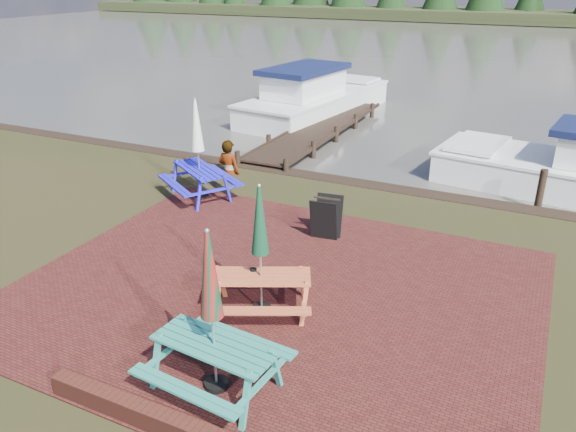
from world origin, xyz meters
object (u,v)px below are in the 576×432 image
Objects in this scene: boat_jetty at (314,100)px; person at (228,141)px; jetty at (318,130)px; picnic_table_blue at (199,164)px; picnic_table_teal at (214,337)px; chalkboard at (326,218)px; picnic_table_red at (261,270)px.

boat_jetty is 4.33× the size of person.
picnic_table_blue is at bearing -92.46° from jetty.
jetty is 5.20m from person.
picnic_table_blue is at bearing -75.43° from boat_jetty.
picnic_table_teal is at bearing -63.27° from boat_jetty.
boat_jetty is (-1.13, 9.89, -0.39)m from picnic_table_blue.
person is (-4.51, 7.79, 0.11)m from picnic_table_teal.
jetty is (0.30, 6.98, -0.76)m from picnic_table_blue.
boat_jetty is at bearing 113.94° from picnic_table_teal.
chalkboard is 4.94m from person.
picnic_table_red is at bearing 130.73° from person.
picnic_table_red reaches higher than jetty.
jetty is at bearing -91.50° from person.
picnic_table_teal is 16.69m from boat_jetty.
picnic_table_teal is at bearing -92.05° from chalkboard.
chalkboard reaches higher than jetty.
picnic_table_teal reaches higher than jetty.
chalkboard is 11.83m from boat_jetty.
picnic_table_red reaches higher than person.
boat_jetty is 8.07m from person.
person is at bearing 139.21° from chalkboard.
person is (0.84, -8.02, 0.47)m from boat_jetty.
person is (-0.30, 1.87, 0.08)m from picnic_table_blue.
picnic_table_red is at bearing -95.19° from chalkboard.
boat_jetty is at bearing 116.17° from jetty.
picnic_table_teal is 7.26m from picnic_table_blue.
jetty is (-3.91, 12.89, -0.73)m from picnic_table_teal.
picnic_table_blue is 3.90m from chalkboard.
chalkboard is (-0.09, 3.10, -0.31)m from picnic_table_red.
picnic_table_red is 3.12m from chalkboard.
picnic_table_teal is 13.49m from jetty.
picnic_table_blue reaches higher than picnic_table_red.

